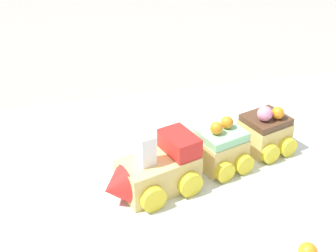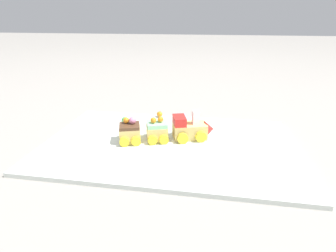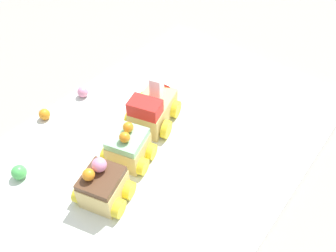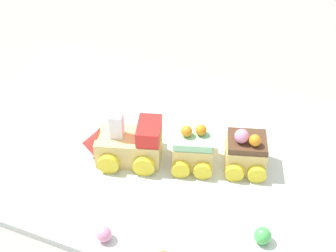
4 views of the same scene
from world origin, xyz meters
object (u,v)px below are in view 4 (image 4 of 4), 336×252
object	(u,v)px
cake_car_chocolate	(246,152)
cake_train_locomotive	(125,144)
gumball_pink	(104,234)
gumball_green	(263,236)
cake_car_mint	(193,149)

from	to	relation	value
cake_car_chocolate	cake_train_locomotive	bearing A→B (deg)	-0.17
gumball_pink	cake_car_chocolate	bearing A→B (deg)	-123.05
cake_train_locomotive	gumball_green	xyz separation A→B (m)	(-0.23, 0.08, -0.02)
cake_train_locomotive	cake_car_chocolate	size ratio (longest dim) A/B	1.49
cake_car_mint	cake_train_locomotive	bearing A→B (deg)	-0.00
cake_car_mint	gumball_green	bearing A→B (deg)	124.46
gumball_pink	gumball_green	size ratio (longest dim) A/B	0.91
cake_train_locomotive	gumball_pink	world-z (taller)	cake_train_locomotive
cake_car_mint	gumball_green	world-z (taller)	cake_car_mint
cake_train_locomotive	cake_car_chocolate	xyz separation A→B (m)	(-0.18, -0.05, -0.00)
cake_car_mint	cake_car_chocolate	world-z (taller)	cake_car_chocolate
cake_car_chocolate	gumball_green	distance (m)	0.14
cake_car_chocolate	gumball_pink	world-z (taller)	cake_car_chocolate
gumball_pink	gumball_green	distance (m)	0.20
cake_car_mint	gumball_green	size ratio (longest dim) A/B	3.82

